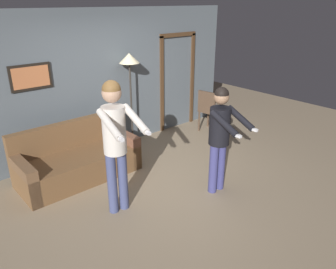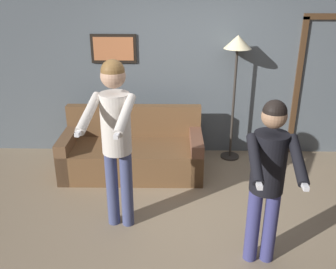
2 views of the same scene
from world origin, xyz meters
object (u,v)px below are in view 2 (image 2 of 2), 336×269
Objects in this scene: person_standing_left at (116,130)px; person_standing_right at (268,172)px; couch at (133,153)px; torchiere_lamp at (237,54)px.

person_standing_left is 1.52m from person_standing_right.
torchiere_lamp reaches higher than couch.
torchiere_lamp is at bearing 50.28° from person_standing_left.
person_standing_left is at bearing 159.33° from person_standing_right.
person_standing_left is 1.13× the size of person_standing_right.
torchiere_lamp is at bearing 18.51° from couch.
person_standing_left is at bearing -129.72° from torchiere_lamp.
torchiere_lamp is 2.32m from person_standing_right.
person_standing_right is (1.41, -1.77, 0.69)m from couch.
person_standing_left reaches higher than couch.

